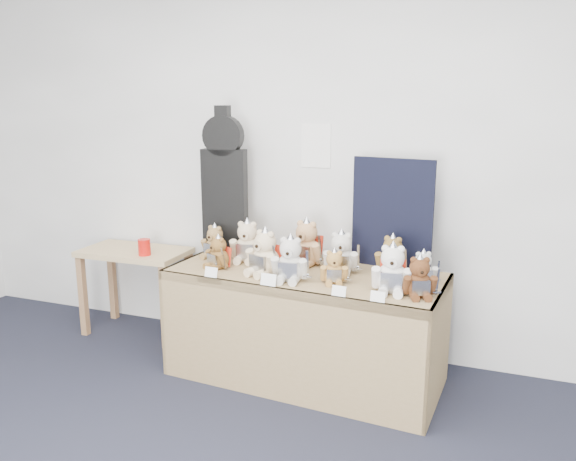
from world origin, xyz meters
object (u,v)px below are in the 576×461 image
at_px(teddy_front_right, 334,268).
at_px(teddy_front_far_right, 392,271).
at_px(display_table, 300,299).
at_px(teddy_front_left, 265,255).
at_px(side_table, 135,265).
at_px(teddy_back_centre_left, 306,245).
at_px(teddy_front_centre, 290,261).
at_px(teddy_back_right, 392,257).
at_px(guitar_case, 224,183).
at_px(teddy_back_end, 423,269).
at_px(teddy_front_far_left, 218,254).
at_px(red_cup, 144,247).
at_px(teddy_front_end, 419,279).
at_px(teddy_back_centre_right, 341,254).
at_px(teddy_back_left, 247,243).
at_px(teddy_back_far_left, 215,243).

height_order(teddy_front_right, teddy_front_far_right, teddy_front_far_right).
xyz_separation_m(display_table, teddy_front_left, (-0.21, -0.06, 0.28)).
distance_m(side_table, teddy_back_centre_left, 1.44).
bearing_deg(teddy_front_far_right, side_table, 160.88).
bearing_deg(teddy_front_centre, teddy_back_centre_left, 87.23).
distance_m(teddy_front_centre, teddy_back_right, 0.64).
bearing_deg(teddy_front_right, teddy_front_centre, 173.71).
bearing_deg(teddy_front_right, guitar_case, 140.03).
bearing_deg(teddy_back_end, display_table, 161.38).
relative_size(side_table, teddy_front_far_left, 3.42).
distance_m(display_table, red_cup, 1.31).
bearing_deg(teddy_back_end, side_table, 148.60).
xyz_separation_m(red_cup, teddy_back_end, (2.01, -0.12, 0.08)).
relative_size(side_table, teddy_back_centre_left, 2.40).
distance_m(guitar_case, teddy_front_centre, 0.87).
height_order(teddy_front_end, teddy_back_centre_right, teddy_back_centre_right).
height_order(teddy_front_far_right, teddy_back_centre_right, teddy_front_far_right).
xyz_separation_m(teddy_front_left, teddy_front_centre, (0.19, -0.06, -0.01)).
relative_size(red_cup, teddy_back_left, 0.38).
relative_size(teddy_front_far_left, teddy_back_centre_right, 0.79).
relative_size(display_table, side_table, 2.19).
bearing_deg(teddy_front_centre, red_cup, 158.95).
xyz_separation_m(display_table, teddy_back_far_left, (-0.68, 0.17, 0.26)).
relative_size(teddy_front_left, teddy_front_end, 1.24).
bearing_deg(guitar_case, teddy_back_centre_right, -17.94).
bearing_deg(teddy_back_end, teddy_back_centre_left, 144.01).
height_order(red_cup, teddy_back_far_left, teddy_back_far_left).
xyz_separation_m(teddy_front_centre, teddy_back_centre_right, (0.24, 0.26, -0.00)).
height_order(side_table, guitar_case, guitar_case).
distance_m(display_table, teddy_back_centre_left, 0.37).
relative_size(side_table, teddy_back_centre_right, 2.72).
bearing_deg(display_table, red_cup, 174.74).
relative_size(teddy_front_right, teddy_back_end, 1.01).
bearing_deg(guitar_case, display_table, -31.66).
bearing_deg(teddy_back_centre_left, side_table, -172.56).
bearing_deg(teddy_front_far_right, teddy_back_end, 48.23).
xyz_separation_m(display_table, teddy_front_centre, (-0.02, -0.12, 0.28)).
relative_size(side_table, teddy_front_left, 2.52).
distance_m(red_cup, teddy_front_centre, 1.31).
height_order(red_cup, teddy_back_centre_right, teddy_back_centre_right).
relative_size(red_cup, teddy_front_left, 0.37).
distance_m(teddy_back_centre_left, teddy_back_far_left, 0.64).
bearing_deg(teddy_front_end, teddy_back_end, 72.99).
bearing_deg(red_cup, teddy_front_right, -10.73).
xyz_separation_m(red_cup, teddy_back_left, (0.84, -0.04, 0.11)).
bearing_deg(red_cup, teddy_back_left, -2.55).
bearing_deg(teddy_front_centre, teddy_back_end, 9.58).
height_order(teddy_front_centre, teddy_back_left, teddy_back_left).
xyz_separation_m(teddy_front_far_left, teddy_front_end, (1.28, -0.11, 0.01)).
bearing_deg(teddy_front_left, teddy_front_centre, 1.87).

